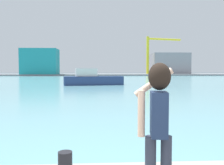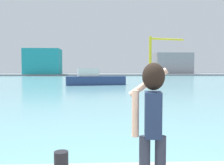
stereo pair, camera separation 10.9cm
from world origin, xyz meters
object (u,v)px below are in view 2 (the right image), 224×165
(person_photographer, at_px, (152,117))
(harbor_bollard, at_px, (61,162))
(warehouse_right, at_px, (171,64))
(port_crane, at_px, (156,50))
(boat_moored, at_px, (94,79))
(warehouse_left, at_px, (43,62))

(person_photographer, xyz_separation_m, harbor_bollard, (-1.28, 0.89, -0.89))
(harbor_bollard, bearing_deg, person_photographer, -34.76)
(warehouse_right, xyz_separation_m, port_crane, (-7.09, -4.40, 4.99))
(boat_moored, height_order, port_crane, port_crane)
(warehouse_left, bearing_deg, harbor_bollard, -76.67)
(person_photographer, relative_size, warehouse_left, 0.14)
(person_photographer, relative_size, warehouse_right, 0.13)
(person_photographer, distance_m, harbor_bollard, 1.80)
(warehouse_right, bearing_deg, harbor_bollard, -106.98)
(harbor_bollard, distance_m, warehouse_left, 86.99)
(warehouse_right, bearing_deg, port_crane, -148.14)
(person_photographer, height_order, port_crane, port_crane)
(person_photographer, distance_m, warehouse_left, 88.11)
(person_photographer, bearing_deg, warehouse_left, 22.41)
(warehouse_right, relative_size, port_crane, 0.98)
(boat_moored, xyz_separation_m, port_crane, (21.44, 57.23, 8.66))
(boat_moored, bearing_deg, warehouse_left, 99.98)
(harbor_bollard, bearing_deg, boat_moored, 90.67)
(boat_moored, relative_size, warehouse_right, 0.62)
(warehouse_left, relative_size, warehouse_right, 0.90)
(warehouse_right, bearing_deg, person_photographer, -106.10)
(harbor_bollard, bearing_deg, warehouse_right, 73.02)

